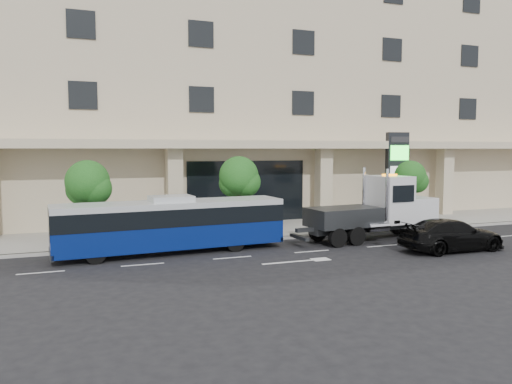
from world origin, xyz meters
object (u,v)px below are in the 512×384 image
black_sedan (451,235)px  signage_pylon (397,175)px  city_bus (171,224)px  tow_truck (378,210)px

black_sedan → signage_pylon: 10.05m
city_bus → tow_truck: tow_truck is taller
city_bus → tow_truck: bearing=-5.6°
tow_truck → black_sedan: (1.62, -3.82, -0.83)m
black_sedan → signage_pylon: bearing=-20.2°
city_bus → black_sedan: city_bus is taller
black_sedan → signage_pylon: size_ratio=0.91×
tow_truck → signage_pylon: signage_pylon is taller
tow_truck → black_sedan: bearing=-72.1°
tow_truck → black_sedan: tow_truck is taller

